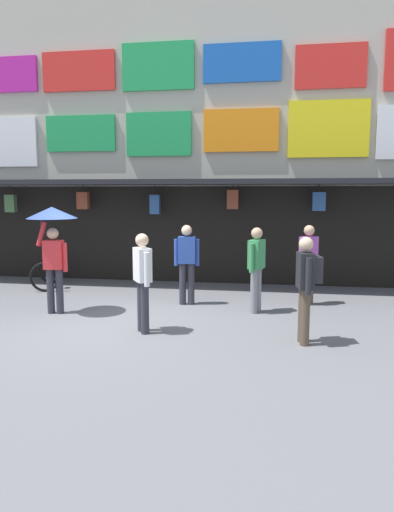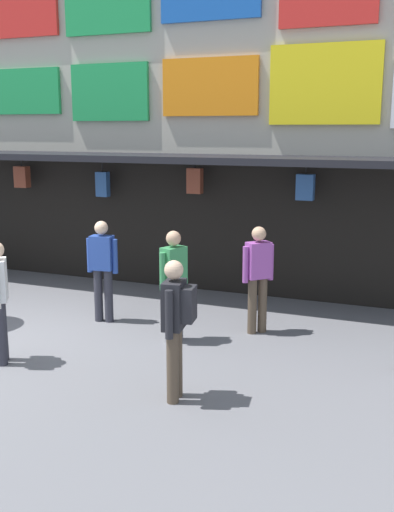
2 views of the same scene
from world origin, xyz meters
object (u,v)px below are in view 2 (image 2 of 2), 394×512
object	(u,v)px
pedestrian_in_purple	(258,274)
pedestrian_in_green	(174,280)
pedestrian_in_yellow	(103,265)
pedestrian_in_white	(176,320)

from	to	relation	value
pedestrian_in_purple	pedestrian_in_green	size ratio (longest dim) A/B	1.00
pedestrian_in_purple	pedestrian_in_green	bearing A→B (deg)	-141.68
pedestrian_in_yellow	pedestrian_in_purple	distance (m)	2.54
pedestrian_in_white	pedestrian_in_yellow	bearing A→B (deg)	135.56
pedestrian_in_purple	pedestrian_in_white	size ratio (longest dim) A/B	1.00
pedestrian_in_white	pedestrian_in_green	bearing A→B (deg)	114.66
pedestrian_in_yellow	pedestrian_in_purple	xyz separation A→B (m)	(2.51, 0.39, 0.00)
pedestrian_in_purple	pedestrian_in_white	xyz separation A→B (m)	(-0.22, -2.64, 0.04)
pedestrian_in_yellow	pedestrian_in_green	bearing A→B (deg)	-16.60
pedestrian_in_yellow	pedestrian_in_white	distance (m)	3.21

